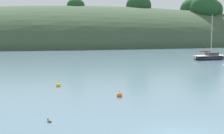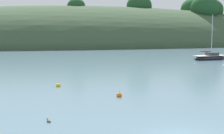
# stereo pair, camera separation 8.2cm
# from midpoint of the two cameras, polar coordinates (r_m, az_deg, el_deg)

# --- Properties ---
(far_shoreline_hill) EXTENTS (150.00, 36.00, 24.46)m
(far_shoreline_hill) POSITION_cam_midpoint_polar(r_m,az_deg,el_deg) (95.25, -6.21, 3.66)
(far_shoreline_hill) COLOR #384C33
(far_shoreline_hill) RESTS_ON ground
(sailboat_cream_ketch) EXTENTS (5.94, 2.78, 7.44)m
(sailboat_cream_ketch) POSITION_cam_midpoint_polar(r_m,az_deg,el_deg) (58.36, 15.81, 1.52)
(sailboat_cream_ketch) COLOR #232328
(sailboat_cream_ketch) RESTS_ON ground
(mooring_buoy_channel) EXTENTS (0.44, 0.44, 0.54)m
(mooring_buoy_channel) POSITION_cam_midpoint_polar(r_m,az_deg,el_deg) (27.65, 1.26, -4.66)
(mooring_buoy_channel) COLOR orange
(mooring_buoy_channel) RESTS_ON ground
(mooring_buoy_inner) EXTENTS (0.44, 0.44, 0.54)m
(mooring_buoy_inner) POSITION_cam_midpoint_polar(r_m,az_deg,el_deg) (32.42, -8.73, -2.99)
(mooring_buoy_inner) COLOR yellow
(mooring_buoy_inner) RESTS_ON ground
(duck_straggler) EXTENTS (0.34, 0.40, 0.24)m
(duck_straggler) POSITION_cam_midpoint_polar(r_m,az_deg,el_deg) (21.03, -10.25, -8.74)
(duck_straggler) COLOR brown
(duck_straggler) RESTS_ON ground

